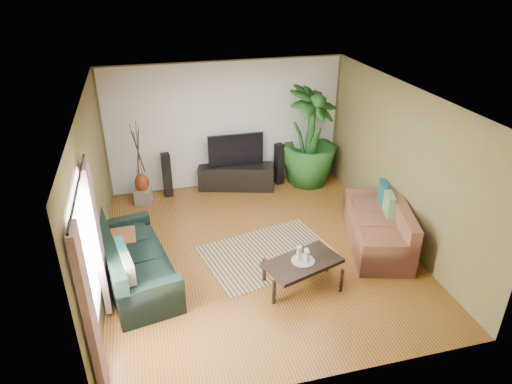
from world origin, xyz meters
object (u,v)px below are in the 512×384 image
object	(u,v)px
sofa_left	(135,258)
coffee_table	(302,274)
tv_stand	(236,176)
television	(236,150)
pedestal	(143,196)
speaker_left	(167,175)
vase	(142,183)
potted_plant	(310,137)
speaker_right	(279,164)
side_table	(121,249)
sofa_right	(378,223)

from	to	relation	value
sofa_left	coffee_table	bearing A→B (deg)	-118.76
sofa_left	tv_stand	world-z (taller)	sofa_left
television	pedestal	distance (m)	2.13
speaker_left	vase	xyz separation A→B (m)	(-0.52, -0.21, -0.02)
coffee_table	potted_plant	world-z (taller)	potted_plant
potted_plant	sofa_left	bearing A→B (deg)	-144.75
coffee_table	television	size ratio (longest dim) A/B	0.96
television	speaker_left	size ratio (longest dim) A/B	1.25
sofa_left	coffee_table	distance (m)	2.55
coffee_table	speaker_right	distance (m)	3.63
tv_stand	side_table	world-z (taller)	same
pedestal	television	bearing A→B (deg)	5.97
sofa_left	television	distance (m)	3.56
tv_stand	potted_plant	size ratio (longest dim) A/B	0.74
pedestal	sofa_left	bearing A→B (deg)	-93.96
speaker_right	pedestal	world-z (taller)	speaker_right
coffee_table	television	xyz separation A→B (m)	(-0.25, 3.55, 0.65)
sofa_left	side_table	size ratio (longest dim) A/B	3.93
sofa_right	speaker_right	bearing A→B (deg)	-145.45
tv_stand	pedestal	world-z (taller)	tv_stand
vase	television	bearing A→B (deg)	5.97
tv_stand	speaker_left	size ratio (longest dim) A/B	1.70
sofa_right	pedestal	bearing A→B (deg)	-107.42
pedestal	coffee_table	bearing A→B (deg)	-56.12
potted_plant	tv_stand	bearing A→B (deg)	175.84
coffee_table	vase	distance (m)	4.03
sofa_left	side_table	distance (m)	0.59
speaker_left	potted_plant	bearing A→B (deg)	-7.67
speaker_left	tv_stand	bearing A→B (deg)	-5.49
speaker_right	pedestal	bearing A→B (deg)	172.23
tv_stand	speaker_right	xyz separation A→B (m)	(0.96, 0.00, 0.19)
sofa_left	side_table	xyz separation A→B (m)	(-0.23, 0.52, -0.16)
sofa_right	coffee_table	distance (m)	1.81
vase	side_table	size ratio (longest dim) A/B	0.74
potted_plant	television	bearing A→B (deg)	175.84
speaker_right	sofa_right	bearing A→B (deg)	-83.49
sofa_left	speaker_right	world-z (taller)	speaker_right
coffee_table	side_table	bearing A→B (deg)	135.70
sofa_left	potted_plant	distance (m)	4.67
sofa_right	sofa_left	bearing A→B (deg)	-73.82
tv_stand	vase	world-z (taller)	vase
television	speaker_right	bearing A→B (deg)	0.00
vase	sofa_left	bearing A→B (deg)	-93.96
television	sofa_left	bearing A→B (deg)	-127.90
tv_stand	vase	xyz separation A→B (m)	(-1.99, -0.21, 0.19)
coffee_table	tv_stand	size ratio (longest dim) A/B	0.70
pedestal	potted_plant	bearing A→B (deg)	1.45
vase	sofa_right	bearing A→B (deg)	-33.65
tv_stand	television	xyz separation A→B (m)	(0.00, 0.00, 0.62)
vase	potted_plant	bearing A→B (deg)	1.45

